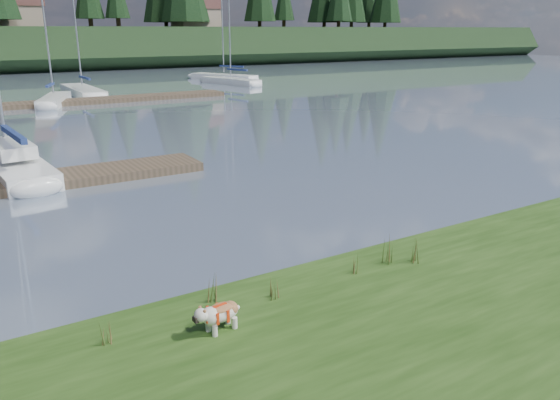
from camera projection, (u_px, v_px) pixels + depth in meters
ground at (12, 108)px, 36.00m from camera, size 200.00×200.00×0.00m
bulldog at (220, 313)px, 8.70m from camera, size 0.84×0.42×0.50m
sailboat_main at (8, 157)px, 20.30m from camera, size 2.31×8.45×12.05m
dock_far at (44, 104)px, 36.95m from camera, size 26.00×2.20×0.30m
sailboat_bg_2 at (56, 98)px, 38.30m from camera, size 3.58×7.03×10.58m
sailboat_bg_3 at (80, 90)px, 43.96m from camera, size 1.90×9.25×13.43m
sailboat_bg_4 at (226, 80)px, 51.87m from camera, size 3.46×7.86×11.42m
sailboat_bg_5 at (218, 76)px, 56.27m from camera, size 5.24×8.24×11.95m
weed_0 at (214, 291)px, 9.59m from camera, size 0.17×0.14×0.56m
weed_1 at (274, 289)px, 9.79m from camera, size 0.17×0.14×0.44m
weed_2 at (388, 252)px, 11.20m from camera, size 0.17×0.14×0.63m
weed_3 at (107, 333)px, 8.37m from camera, size 0.17×0.14×0.44m
weed_4 at (354, 264)px, 10.82m from camera, size 0.17×0.14×0.41m
weed_5 at (415, 251)px, 11.26m from camera, size 0.17×0.14×0.62m
mud_lip at (216, 302)px, 10.27m from camera, size 60.00×0.50×0.14m
house_1 at (16, 10)px, 70.16m from camera, size 6.30×5.30×4.65m
house_2 at (195, 13)px, 80.49m from camera, size 6.30×5.30×4.65m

